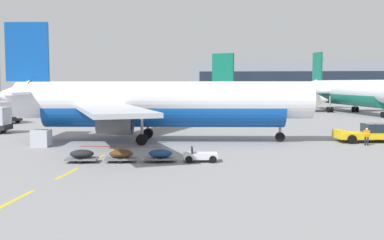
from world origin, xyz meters
TOP-DOWN VIEW (x-y plane):
  - ground at (40.00, 40.00)m, footprint 400.00×400.00m
  - apron_paint_markings at (18.00, 37.51)m, footprint 8.00×96.24m
  - airliner_foreground at (20.88, 26.32)m, footprint 34.82×34.43m
  - pushback_tug at (42.17, 28.63)m, footprint 6.37×3.93m
  - airliner_mid_left at (15.75, 57.56)m, footprint 28.63×27.09m
  - airliner_far_center at (49.20, 75.15)m, footprint 34.89×35.91m
  - catering_truck at (-7.03, 45.51)m, footprint 7.28×5.51m
  - baggage_train at (21.90, 13.97)m, footprint 11.68×3.31m
  - ground_crew_worker at (41.44, 25.86)m, footprint 0.67×0.40m
  - uld_cargo_container at (10.51, 21.24)m, footprint 1.74×1.71m
  - terminal_satellite at (48.12, 154.75)m, footprint 77.33×20.36m

SIDE VIEW (x-z plane):
  - ground at x=40.00m, z-range 0.00..0.00m
  - apron_paint_markings at x=18.00m, z-range 0.00..0.01m
  - baggage_train at x=21.90m, z-range -0.04..1.10m
  - uld_cargo_container at x=10.51m, z-range 0.00..1.60m
  - pushback_tug at x=42.17m, z-range -0.14..1.94m
  - ground_crew_worker at x=41.44m, z-range 0.12..1.83m
  - catering_truck at x=-7.03m, z-range 0.08..3.22m
  - airliner_mid_left at x=15.75m, z-range -1.86..8.68m
  - airliner_foreground at x=20.88m, z-range -2.15..10.05m
  - airliner_far_center at x=49.20m, z-range -2.25..10.53m
  - terminal_satellite at x=48.12m, z-range -0.78..14.17m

